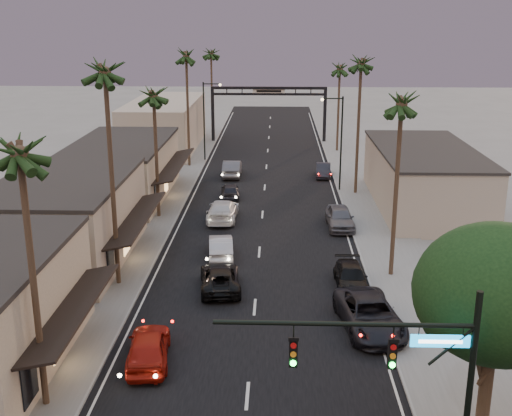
# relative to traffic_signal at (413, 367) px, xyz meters

# --- Properties ---
(ground) EXTENTS (200.00, 200.00, 0.00)m
(ground) POSITION_rel_traffic_signal_xyz_m (-5.69, 36.00, -5.08)
(ground) COLOR slate
(ground) RESTS_ON ground
(road) EXTENTS (14.00, 120.00, 0.02)m
(road) POSITION_rel_traffic_signal_xyz_m (-5.69, 41.00, -5.08)
(road) COLOR black
(road) RESTS_ON ground
(sidewalk_left) EXTENTS (5.00, 92.00, 0.12)m
(sidewalk_left) POSITION_rel_traffic_signal_xyz_m (-15.19, 48.00, -5.02)
(sidewalk_left) COLOR slate
(sidewalk_left) RESTS_ON ground
(sidewalk_right) EXTENTS (5.00, 92.00, 0.12)m
(sidewalk_right) POSITION_rel_traffic_signal_xyz_m (3.81, 48.00, -5.02)
(sidewalk_right) COLOR slate
(sidewalk_right) RESTS_ON ground
(storefront_mid) EXTENTS (8.00, 14.00, 5.50)m
(storefront_mid) POSITION_rel_traffic_signal_xyz_m (-18.69, 22.00, -2.33)
(storefront_mid) COLOR tan
(storefront_mid) RESTS_ON ground
(storefront_far) EXTENTS (8.00, 16.00, 5.00)m
(storefront_far) POSITION_rel_traffic_signal_xyz_m (-18.69, 38.00, -2.58)
(storefront_far) COLOR tan
(storefront_far) RESTS_ON ground
(storefront_dist) EXTENTS (8.00, 20.00, 6.00)m
(storefront_dist) POSITION_rel_traffic_signal_xyz_m (-18.69, 61.00, -2.08)
(storefront_dist) COLOR tan
(storefront_dist) RESTS_ON ground
(building_right) EXTENTS (8.00, 18.00, 5.00)m
(building_right) POSITION_rel_traffic_signal_xyz_m (8.31, 36.00, -2.58)
(building_right) COLOR tan
(building_right) RESTS_ON ground
(traffic_signal) EXTENTS (8.51, 0.22, 7.80)m
(traffic_signal) POSITION_rel_traffic_signal_xyz_m (0.00, 0.00, 0.00)
(traffic_signal) COLOR black
(traffic_signal) RESTS_ON ground
(corner_tree) EXTENTS (6.20, 6.20, 8.80)m
(corner_tree) POSITION_rel_traffic_signal_xyz_m (3.79, 3.45, 0.90)
(corner_tree) COLOR #38281C
(corner_tree) RESTS_ON ground
(arch) EXTENTS (15.20, 0.40, 7.27)m
(arch) POSITION_rel_traffic_signal_xyz_m (-5.69, 66.00, 0.45)
(arch) COLOR black
(arch) RESTS_ON ground
(streetlight_right) EXTENTS (2.13, 0.30, 9.00)m
(streetlight_right) POSITION_rel_traffic_signal_xyz_m (1.23, 41.00, 0.25)
(streetlight_right) COLOR black
(streetlight_right) RESTS_ON ground
(streetlight_left) EXTENTS (2.13, 0.30, 9.00)m
(streetlight_left) POSITION_rel_traffic_signal_xyz_m (-12.61, 54.00, 0.25)
(streetlight_left) COLOR black
(streetlight_left) RESTS_ON ground
(palm_la) EXTENTS (3.20, 3.20, 13.20)m
(palm_la) POSITION_rel_traffic_signal_xyz_m (-14.29, 5.00, 6.36)
(palm_la) COLOR #38281C
(palm_la) RESTS_ON ground
(palm_lb) EXTENTS (3.20, 3.20, 15.20)m
(palm_lb) POSITION_rel_traffic_signal_xyz_m (-14.29, 18.00, 8.30)
(palm_lb) COLOR #38281C
(palm_lb) RESTS_ON ground
(palm_lc) EXTENTS (3.20, 3.20, 12.20)m
(palm_lc) POSITION_rel_traffic_signal_xyz_m (-14.29, 32.00, 5.39)
(palm_lc) COLOR #38281C
(palm_lc) RESTS_ON ground
(palm_ld) EXTENTS (3.20, 3.20, 14.20)m
(palm_ld) POSITION_rel_traffic_signal_xyz_m (-14.29, 51.00, 7.33)
(palm_ld) COLOR #38281C
(palm_ld) RESTS_ON ground
(palm_ra) EXTENTS (3.20, 3.20, 13.20)m
(palm_ra) POSITION_rel_traffic_signal_xyz_m (2.91, 20.00, 6.36)
(palm_ra) COLOR #38281C
(palm_ra) RESTS_ON ground
(palm_rb) EXTENTS (3.20, 3.20, 14.20)m
(palm_rb) POSITION_rel_traffic_signal_xyz_m (2.91, 40.00, 7.33)
(palm_rb) COLOR #38281C
(palm_rb) RESTS_ON ground
(palm_rc) EXTENTS (3.20, 3.20, 12.20)m
(palm_rc) POSITION_rel_traffic_signal_xyz_m (2.91, 60.00, 5.39)
(palm_rc) COLOR #38281C
(palm_rc) RESTS_ON ground
(palm_far) EXTENTS (3.20, 3.20, 13.20)m
(palm_far) POSITION_rel_traffic_signal_xyz_m (-13.99, 74.00, 6.36)
(palm_far) COLOR #38281C
(palm_far) RESTS_ON ground
(oncoming_red) EXTENTS (2.51, 5.05, 1.66)m
(oncoming_red) POSITION_rel_traffic_signal_xyz_m (-10.57, 8.71, -4.25)
(oncoming_red) COLOR #99150B
(oncoming_red) RESTS_ON ground
(oncoming_pickup) EXTENTS (2.95, 5.34, 1.42)m
(oncoming_pickup) POSITION_rel_traffic_signal_xyz_m (-7.90, 17.51, -4.37)
(oncoming_pickup) COLOR black
(oncoming_pickup) RESTS_ON ground
(oncoming_silver) EXTENTS (2.08, 4.72, 1.51)m
(oncoming_silver) POSITION_rel_traffic_signal_xyz_m (-8.34, 23.01, -4.33)
(oncoming_silver) COLOR #A5A6AA
(oncoming_silver) RESTS_ON ground
(oncoming_white) EXTENTS (2.43, 5.75, 1.66)m
(oncoming_white) POSITION_rel_traffic_signal_xyz_m (-8.90, 31.43, -4.25)
(oncoming_white) COLOR silver
(oncoming_white) RESTS_ON ground
(oncoming_dgrey) EXTENTS (1.98, 4.09, 1.34)m
(oncoming_dgrey) POSITION_rel_traffic_signal_xyz_m (-8.79, 38.17, -4.41)
(oncoming_dgrey) COLOR black
(oncoming_dgrey) RESTS_ON ground
(oncoming_grey_far) EXTENTS (1.86, 5.18, 1.70)m
(oncoming_grey_far) POSITION_rel_traffic_signal_xyz_m (-9.19, 46.46, -4.23)
(oncoming_grey_far) COLOR #4E4E53
(oncoming_grey_far) RESTS_ON ground
(curbside_near) EXTENTS (3.68, 6.52, 1.72)m
(curbside_near) POSITION_rel_traffic_signal_xyz_m (0.51, 12.53, -4.22)
(curbside_near) COLOR black
(curbside_near) RESTS_ON ground
(curbside_black) EXTENTS (1.96, 4.69, 1.35)m
(curbside_black) POSITION_rel_traffic_signal_xyz_m (0.13, 18.03, -4.40)
(curbside_black) COLOR black
(curbside_black) RESTS_ON ground
(curbside_grey) EXTENTS (2.17, 5.07, 1.71)m
(curbside_grey) POSITION_rel_traffic_signal_xyz_m (0.51, 29.73, -4.23)
(curbside_grey) COLOR #525257
(curbside_grey) RESTS_ON ground
(curbside_far) EXTENTS (1.74, 4.28, 1.38)m
(curbside_far) POSITION_rel_traffic_signal_xyz_m (0.33, 46.61, -4.39)
(curbside_far) COLOR black
(curbside_far) RESTS_ON ground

